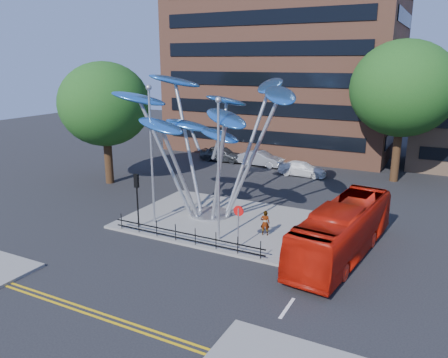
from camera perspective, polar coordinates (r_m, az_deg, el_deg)
The scene contains 18 objects.
ground at distance 23.92m, azimuth -5.19°, elevation -10.44°, with size 120.00×120.00×0.00m, color black.
traffic_island at distance 29.13m, azimuth -0.53°, elevation -5.41°, with size 12.00×9.00×0.15m, color slate.
double_yellow_near at distance 19.77m, azimuth -14.95°, elevation -16.84°, with size 40.00×0.12×0.01m, color gold.
double_yellow_far at distance 19.59m, azimuth -15.56°, elevation -17.22°, with size 40.00×0.12×0.01m, color gold.
brick_tower at distance 53.36m, azimuth 8.28°, elevation 20.08°, with size 25.00×15.00×30.00m, color brown.
tree_right at distance 40.34m, azimuth 22.35°, elevation 10.84°, with size 8.80×8.80×12.11m.
tree_left at distance 38.27m, azimuth -15.33°, elevation 9.38°, with size 7.60×7.60×10.32m.
leaf_sculpture at distance 28.58m, azimuth -1.83°, elevation 8.25°, with size 12.72×9.54×9.51m.
street_lamp_left at distance 27.48m, azimuth -9.50°, elevation 4.57°, with size 0.36×0.36×8.80m.
street_lamp_right at distance 24.48m, azimuth -0.72°, elevation 2.86°, with size 0.36×0.36×8.30m.
traffic_light_island at distance 27.65m, azimuth -11.32°, elevation -1.30°, with size 0.28×0.18×3.42m.
no_entry_sign_island at distance 24.34m, azimuth 1.90°, elevation -5.27°, with size 0.60×0.10×2.45m.
pedestrian_railing_front at distance 25.50m, azimuth -5.08°, elevation -7.40°, with size 10.00×0.06×1.00m.
red_bus at distance 24.61m, azimuth 15.23°, elevation -6.49°, with size 2.45×10.47×2.92m, color #B91608.
pedestrian at distance 26.41m, azimuth 5.39°, elevation -5.73°, with size 0.57×0.37×1.55m, color gray.
parked_car_left at distance 46.26m, azimuth -0.27°, elevation 3.32°, with size 1.89×4.71×1.60m, color #383B3F.
parked_car_mid at distance 44.30m, azimuth 4.83°, elevation 2.67°, with size 1.60×4.59×1.51m, color #B7B9BF.
parked_car_right at distance 41.02m, azimuth 10.18°, elevation 1.31°, with size 1.80×4.44×1.29m, color white.
Camera 1 is at (11.74, -18.10, 10.33)m, focal length 35.00 mm.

